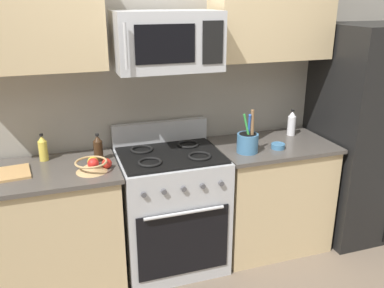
{
  "coord_description": "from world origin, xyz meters",
  "views": [
    {
      "loc": [
        -0.74,
        -2.1,
        2.01
      ],
      "look_at": [
        0.13,
        0.5,
        1.03
      ],
      "focal_mm": 38.66,
      "sensor_mm": 36.0,
      "label": 1
    }
  ],
  "objects": [
    {
      "name": "counter_right",
      "position": [
        0.85,
        0.63,
        0.46
      ],
      "size": [
        0.93,
        0.64,
        0.91
      ],
      "color": "tan",
      "rests_on": "ground"
    },
    {
      "name": "counter_left",
      "position": [
        -0.88,
        0.63,
        0.46
      ],
      "size": [
        0.99,
        0.64,
        0.91
      ],
      "color": "tan",
      "rests_on": "ground"
    },
    {
      "name": "bottle_soy",
      "position": [
        -0.51,
        0.7,
        1.0
      ],
      "size": [
        0.07,
        0.07,
        0.2
      ],
      "color": "#382314",
      "rests_on": "counter_left"
    },
    {
      "name": "microwave",
      "position": [
        -0.0,
        0.66,
        1.73
      ],
      "size": [
        0.71,
        0.44,
        0.39
      ],
      "color": "#B2B5BA"
    },
    {
      "name": "range_oven",
      "position": [
        -0.0,
        0.63,
        0.47
      ],
      "size": [
        0.76,
        0.68,
        1.09
      ],
      "color": "#B2B5BA",
      "rests_on": "ground"
    },
    {
      "name": "upper_cabinets_right",
      "position": [
        0.86,
        0.8,
        1.89
      ],
      "size": [
        0.92,
        0.34,
        0.67
      ],
      "color": "tan"
    },
    {
      "name": "wall_back",
      "position": [
        0.0,
        1.02,
        1.3
      ],
      "size": [
        8.0,
        0.1,
        2.6
      ],
      "primitive_type": "cube",
      "color": "#9E998E",
      "rests_on": "ground"
    },
    {
      "name": "bottle_vinegar",
      "position": [
        1.1,
        0.78,
        1.01
      ],
      "size": [
        0.07,
        0.07,
        0.22
      ],
      "color": "silver",
      "rests_on": "counter_right"
    },
    {
      "name": "bottle_oil",
      "position": [
        -0.88,
        0.83,
        1.0
      ],
      "size": [
        0.06,
        0.06,
        0.2
      ],
      "color": "gold",
      "rests_on": "counter_left"
    },
    {
      "name": "upper_cabinets_left",
      "position": [
        -0.89,
        0.8,
        1.89
      ],
      "size": [
        0.98,
        0.34,
        0.67
      ],
      "color": "tan"
    },
    {
      "name": "refrigerator",
      "position": [
        1.76,
        0.61,
        0.91
      ],
      "size": [
        0.85,
        0.75,
        1.81
      ],
      "color": "black",
      "rests_on": "ground"
    },
    {
      "name": "utensil_crock",
      "position": [
        0.57,
        0.52,
        0.99
      ],
      "size": [
        0.16,
        0.16,
        0.33
      ],
      "color": "teal",
      "rests_on": "counter_right"
    },
    {
      "name": "fruit_basket",
      "position": [
        -0.57,
        0.52,
        0.96
      ],
      "size": [
        0.21,
        0.21,
        0.1
      ],
      "color": "tan",
      "rests_on": "counter_left"
    },
    {
      "name": "prep_bowl",
      "position": [
        0.83,
        0.51,
        0.93
      ],
      "size": [
        0.11,
        0.11,
        0.04
      ],
      "color": "teal",
      "rests_on": "counter_right"
    },
    {
      "name": "apple_loose",
      "position": [
        -0.47,
        0.54,
        0.94
      ],
      "size": [
        0.07,
        0.07,
        0.07
      ],
      "primitive_type": "sphere",
      "color": "red",
      "rests_on": "counter_left"
    }
  ]
}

